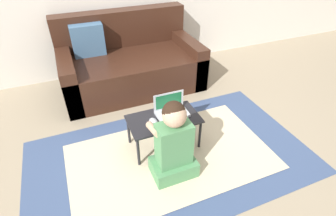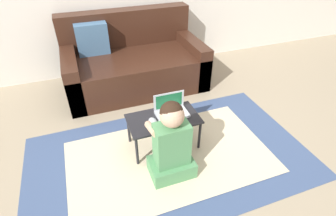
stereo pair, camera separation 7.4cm
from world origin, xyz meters
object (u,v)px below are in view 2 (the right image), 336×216
couch (133,62)px  laptop_desk (163,121)px  laptop (171,111)px  person_seated (172,144)px  computer_mouse (153,121)px

couch → laptop_desk: bearing=-91.3°
laptop → couch: bearing=92.8°
laptop_desk → laptop: (0.09, 0.04, 0.07)m
laptop → person_seated: size_ratio=0.40×
computer_mouse → person_seated: (0.06, -0.30, -0.01)m
computer_mouse → person_seated: person_seated is taller
computer_mouse → couch: bearing=83.9°
laptop_desk → laptop: size_ratio=2.20×
couch → computer_mouse: (-0.14, -1.26, 0.05)m
couch → laptop: size_ratio=5.77×
person_seated → computer_mouse: bearing=100.7°
couch → person_seated: bearing=-92.9°
couch → laptop: couch is taller
couch → computer_mouse: bearing=-96.1°
laptop_desk → laptop: bearing=23.0°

